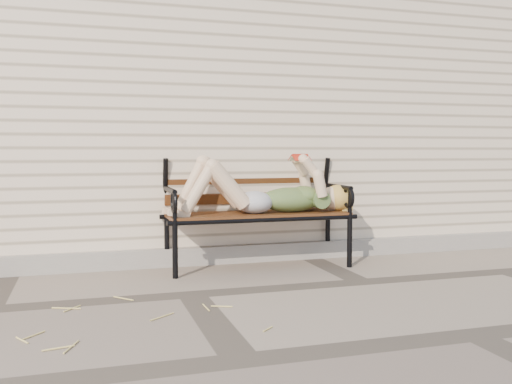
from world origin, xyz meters
name	(u,v)px	position (x,y,z in m)	size (l,w,h in m)	color
ground	(192,294)	(0.00, 0.00, 0.00)	(80.00, 80.00, 0.00)	gray
house_wall	(143,103)	(0.00, 3.00, 1.50)	(8.00, 4.00, 3.00)	beige
foundation_strip	(170,257)	(0.00, 0.97, 0.07)	(8.00, 0.10, 0.15)	#A19A91
garden_bench	(255,195)	(0.69, 0.83, 0.59)	(1.63, 0.65, 1.05)	black
reading_woman	(261,191)	(0.70, 0.70, 0.63)	(1.54, 0.35, 0.48)	#093540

